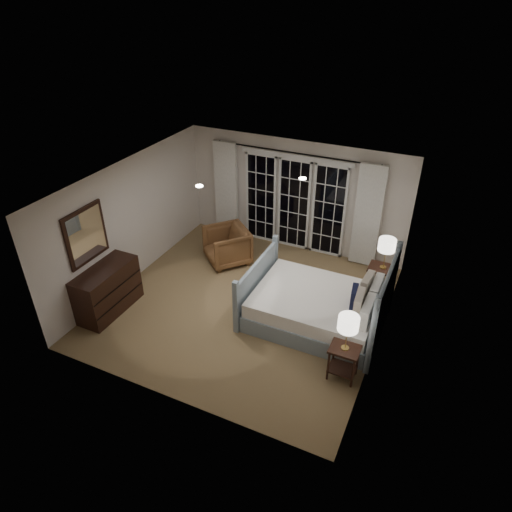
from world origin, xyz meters
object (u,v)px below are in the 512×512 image
at_px(bed, 319,307).
at_px(dresser, 108,290).
at_px(nightstand_left, 344,358).
at_px(armchair, 227,246).
at_px(lamp_left, 348,324).
at_px(nightstand_right, 381,278).
at_px(lamp_right, 387,245).

height_order(bed, dresser, bed).
xyz_separation_m(nightstand_left, armchair, (-3.21, 2.23, 0.01)).
distance_m(bed, lamp_left, 1.53).
bearing_deg(bed, dresser, -160.33).
relative_size(bed, armchair, 2.70).
distance_m(armchair, dresser, 2.70).
height_order(nightstand_right, lamp_right, lamp_right).
bearing_deg(armchair, lamp_left, 6.60).
relative_size(nightstand_right, lamp_left, 1.13).
distance_m(bed, nightstand_right, 1.49).
bearing_deg(nightstand_right, lamp_left, -91.91).
bearing_deg(bed, armchair, 155.38).
height_order(armchair, dresser, dresser).
bearing_deg(lamp_right, bed, -124.55).
height_order(nightstand_right, lamp_left, lamp_left).
relative_size(nightstand_right, lamp_right, 1.11).
relative_size(nightstand_left, armchair, 0.68).
bearing_deg(dresser, nightstand_right, 29.37).
distance_m(nightstand_left, lamp_right, 2.46).
xyz_separation_m(nightstand_left, dresser, (-4.40, -0.19, 0.07)).
bearing_deg(lamp_right, nightstand_right, 90.00).
xyz_separation_m(lamp_left, armchair, (-3.21, 2.23, -0.68)).
bearing_deg(dresser, nightstand_left, 2.47).
height_order(bed, lamp_right, bed).
bearing_deg(nightstand_left, armchair, 145.18).
xyz_separation_m(nightstand_left, lamp_left, (-0.00, 0.00, 0.69)).
distance_m(lamp_left, dresser, 4.45).
xyz_separation_m(bed, nightstand_left, (0.76, -1.11, 0.04)).
height_order(nightstand_left, dresser, dresser).
height_order(nightstand_right, dresser, dresser).
height_order(lamp_right, armchair, lamp_right).
bearing_deg(lamp_left, nightstand_right, 88.09).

